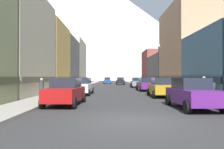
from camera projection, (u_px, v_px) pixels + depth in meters
name	position (u px, v px, depth m)	size (l,w,h in m)	color
ground_plane	(132.00, 121.00, 8.88)	(400.00, 400.00, 0.00)	#2E2E2E
sidewalk_left	(84.00, 86.00, 43.81)	(2.50, 100.00, 0.15)	gray
sidewalk_right	(145.00, 86.00, 43.94)	(2.50, 100.00, 0.15)	gray
storefront_left_2	(41.00, 58.00, 30.80)	(7.04, 9.08, 9.47)	#D8B259
storefront_left_3	(58.00, 63.00, 40.97)	(7.19, 10.64, 9.23)	#66605B
storefront_left_4	(68.00, 63.00, 53.14)	(7.77, 13.44, 10.81)	beige
storefront_right_2	(200.00, 50.00, 30.90)	(9.59, 11.38, 11.90)	tan
storefront_right_3	(174.00, 71.00, 42.36)	(8.70, 11.48, 6.18)	#66605B
storefront_right_4	(159.00, 68.00, 52.69)	(7.54, 8.75, 8.30)	brown
car_left_0	(66.00, 91.00, 13.94)	(2.23, 4.47, 1.78)	#9E1111
car_left_1	(82.00, 86.00, 22.13)	(2.16, 4.44, 1.78)	silver
car_right_0	(192.00, 93.00, 12.32)	(2.11, 4.42, 1.78)	#591E72
car_right_1	(161.00, 87.00, 19.65)	(2.19, 4.46, 1.78)	#B28419
car_right_2	(146.00, 84.00, 28.11)	(2.12, 4.43, 1.78)	#591E72
car_right_3	(137.00, 82.00, 37.51)	(2.21, 4.47, 1.78)	slate
car_driving_0	(107.00, 80.00, 58.91)	(2.06, 4.40, 1.78)	#19478C
car_driving_1	(120.00, 81.00, 52.01)	(2.06, 4.40, 1.78)	black
parking_meter_near	(214.00, 90.00, 13.68)	(0.14, 0.10, 1.33)	#595960
trash_bin_right	(190.00, 90.00, 19.38)	(0.59, 0.59, 0.98)	#4C5156
potted_plant_0	(210.00, 91.00, 16.90)	(0.72, 0.72, 1.01)	gray
potted_plant_1	(188.00, 88.00, 21.62)	(0.73, 0.73, 1.09)	brown
pedestrian_0	(41.00, 89.00, 16.67)	(0.36, 0.36, 1.60)	#333338
pedestrian_1	(204.00, 89.00, 16.30)	(0.36, 0.36, 1.73)	maroon
streetlamp_right	(159.00, 60.00, 27.40)	(0.36, 0.36, 5.86)	black
mountain_backdrop	(90.00, 25.00, 269.39)	(322.11, 322.11, 134.07)	silver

